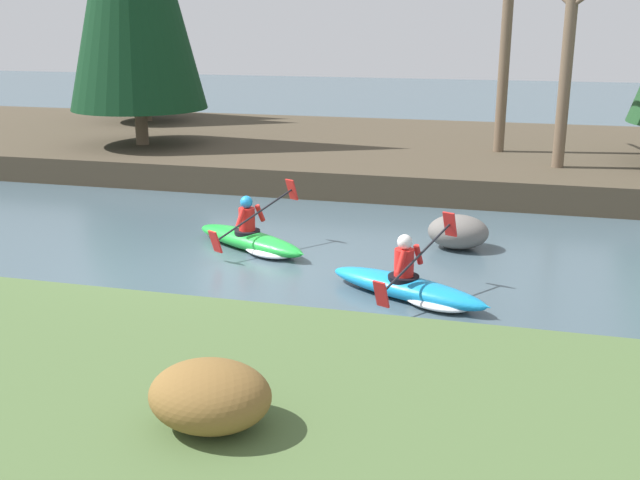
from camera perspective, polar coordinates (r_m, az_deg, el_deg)
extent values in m
plane|color=#425660|center=(12.68, -8.73, -2.60)|extent=(90.00, 90.00, 0.00)
cube|color=#473D2D|center=(22.65, 2.15, 6.84)|extent=(44.00, 10.38, 0.67)
cylinder|color=brown|center=(28.56, -13.36, 10.61)|extent=(0.36, 0.36, 1.52)
cone|color=#143D1E|center=(28.44, -13.79, 17.01)|extent=(2.97, 2.97, 4.86)
cylinder|color=brown|center=(27.46, -13.10, 9.85)|extent=(0.36, 0.36, 0.98)
cone|color=#143D1E|center=(27.30, -13.54, 16.49)|extent=(3.44, 3.44, 5.38)
cylinder|color=brown|center=(22.15, -13.44, 8.41)|extent=(0.36, 0.36, 1.02)
cylinder|color=brown|center=(20.77, 13.88, 13.26)|extent=(0.28, 0.28, 4.90)
cylinder|color=brown|center=(18.85, 18.14, 11.11)|extent=(0.28, 0.28, 3.88)
ellipsoid|color=brown|center=(6.63, -8.38, -11.65)|extent=(1.08, 0.90, 0.59)
ellipsoid|color=#1993D6|center=(11.50, 6.57, -3.62)|extent=(2.71, 1.64, 0.34)
cone|color=#1993D6|center=(10.93, 12.10, -4.87)|extent=(0.40, 0.32, 0.20)
cylinder|color=black|center=(11.47, 6.38, -2.89)|extent=(0.63, 0.63, 0.08)
cylinder|color=red|center=(11.39, 6.42, -1.71)|extent=(0.40, 0.40, 0.42)
sphere|color=white|center=(11.30, 6.47, -0.14)|extent=(0.30, 0.30, 0.23)
cylinder|color=red|center=(11.51, 7.50, -1.10)|extent=(0.17, 0.24, 0.35)
cylinder|color=red|center=(11.12, 6.21, -1.68)|extent=(0.17, 0.24, 0.35)
cylinder|color=black|center=(11.24, 7.43, -1.32)|extent=(0.80, 1.77, 0.65)
cube|color=red|center=(11.95, 9.87, 1.19)|extent=(0.25, 0.23, 0.41)
cube|color=red|center=(10.58, 4.68, -4.14)|extent=(0.25, 0.23, 0.41)
ellipsoid|color=white|center=(11.26, 8.93, -4.58)|extent=(1.29, 1.08, 0.18)
ellipsoid|color=green|center=(13.92, -5.41, -0.01)|extent=(2.67, 1.79, 0.34)
cone|color=green|center=(13.06, -1.75, -0.98)|extent=(0.40, 0.34, 0.20)
cylinder|color=black|center=(13.92, -5.56, 0.60)|extent=(0.65, 0.65, 0.08)
cylinder|color=red|center=(13.86, -5.59, 1.59)|extent=(0.41, 0.41, 0.42)
sphere|color=#1E89D1|center=(13.78, -5.63, 2.90)|extent=(0.31, 0.31, 0.23)
cylinder|color=red|center=(13.92, -4.59, 2.06)|extent=(0.18, 0.24, 0.35)
cylinder|color=red|center=(13.61, -6.07, 1.69)|extent=(0.18, 0.24, 0.35)
cylinder|color=black|center=(13.66, -4.96, 1.94)|extent=(0.93, 1.71, 0.65)
cube|color=red|center=(14.22, -2.16, 3.86)|extent=(0.25, 0.23, 0.41)
cube|color=red|center=(13.14, -7.98, -0.13)|extent=(0.25, 0.23, 0.41)
ellipsoid|color=white|center=(13.56, -3.84, -0.78)|extent=(1.30, 1.13, 0.18)
ellipsoid|color=slate|center=(14.11, 10.48, 0.62)|extent=(1.12, 0.88, 0.63)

